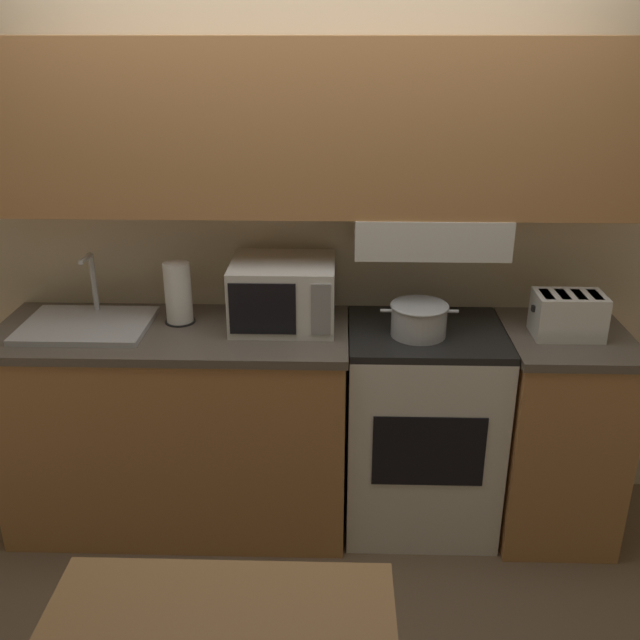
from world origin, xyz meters
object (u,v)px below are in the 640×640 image
at_px(microwave, 283,293).
at_px(toaster, 568,315).
at_px(paper_towel_roll, 178,293).
at_px(stove_range, 421,428).
at_px(sink_basin, 86,324).
at_px(cooking_pot, 419,319).

xyz_separation_m(microwave, toaster, (1.16, -0.10, -0.05)).
relative_size(microwave, paper_towel_roll, 1.63).
bearing_deg(toaster, stove_range, 176.01).
height_order(stove_range, microwave, microwave).
xyz_separation_m(stove_range, paper_towel_roll, (-1.04, 0.06, 0.60)).
xyz_separation_m(toaster, paper_towel_roll, (-1.60, 0.10, 0.04)).
xyz_separation_m(sink_basin, paper_towel_roll, (0.38, 0.08, 0.11)).
distance_m(toaster, sink_basin, 1.98).
xyz_separation_m(microwave, paper_towel_roll, (-0.44, 0.00, -0.01)).
height_order(cooking_pot, sink_basin, sink_basin).
bearing_deg(stove_range, microwave, 174.34).
relative_size(stove_range, paper_towel_roll, 3.56).
xyz_separation_m(cooking_pot, sink_basin, (-1.38, 0.03, -0.05)).
height_order(cooking_pot, microwave, microwave).
bearing_deg(stove_range, toaster, -3.99).
height_order(cooking_pot, toaster, toaster).
distance_m(cooking_pot, microwave, 0.57).
height_order(stove_range, paper_towel_roll, paper_towel_roll).
relative_size(stove_range, microwave, 2.18).
bearing_deg(cooking_pot, toaster, 1.05).
bearing_deg(paper_towel_roll, microwave, -0.16).
relative_size(microwave, sink_basin, 0.82).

